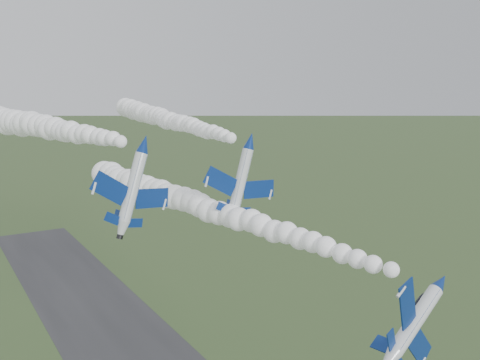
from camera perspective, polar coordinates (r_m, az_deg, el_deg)
name	(u,v)px	position (r m, az deg, el deg)	size (l,w,h in m)	color
jet_lead	(442,283)	(58.81, 20.71, -10.21)	(5.54, 12.76, 9.32)	silver
smoke_trail_jet_lead	(206,207)	(82.41, -3.66, -2.91)	(5.04, 70.68, 5.04)	white
jet_pair_left	(145,144)	(71.33, -10.14, 3.81)	(11.27, 14.00, 4.61)	silver
smoke_trail_jet_pair_left	(37,126)	(100.61, -20.80, 5.41)	(5.60, 59.71, 5.60)	white
jet_pair_right	(251,141)	(78.14, 1.15, 4.21)	(11.34, 14.02, 4.28)	silver
smoke_trail_jet_pair_right	(166,119)	(111.63, -7.86, 6.45)	(4.80, 65.76, 4.80)	white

